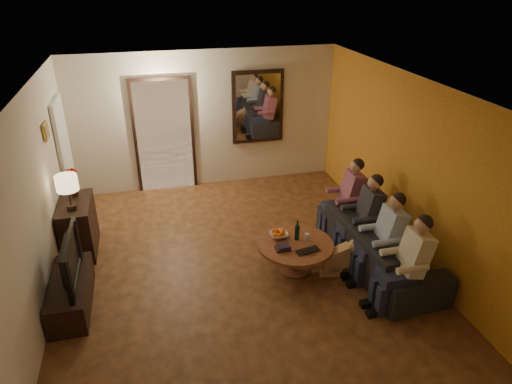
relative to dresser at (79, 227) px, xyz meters
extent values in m
cube|color=#402511|center=(2.25, -1.06, -0.41)|extent=(5.00, 6.00, 0.01)
cube|color=white|center=(2.25, -1.06, 2.19)|extent=(5.00, 6.00, 0.01)
cube|color=beige|center=(2.25, 1.94, 0.89)|extent=(5.00, 0.02, 2.60)
cube|color=beige|center=(2.25, -4.06, 0.89)|extent=(5.00, 0.02, 2.60)
cube|color=beige|center=(-0.25, -1.06, 0.89)|extent=(0.02, 6.00, 2.60)
cube|color=beige|center=(4.75, -1.06, 0.89)|extent=(0.02, 6.00, 2.60)
cube|color=#BA781F|center=(4.74, -1.06, 0.89)|extent=(0.01, 6.00, 2.60)
cube|color=#FFE0A5|center=(1.45, 1.92, 0.64)|extent=(1.00, 0.06, 2.10)
cube|color=black|center=(1.45, 1.91, 0.64)|extent=(1.12, 0.04, 2.22)
cube|color=silver|center=(1.70, 1.93, 0.49)|extent=(0.45, 0.03, 1.70)
cube|color=black|center=(3.25, 1.90, 1.09)|extent=(1.00, 0.05, 1.40)
cube|color=white|center=(3.25, 1.87, 1.09)|extent=(0.86, 0.02, 1.26)
cube|color=white|center=(-0.21, 1.24, 0.61)|extent=(0.06, 0.85, 2.04)
cube|color=#B28C33|center=(-0.22, 0.24, 1.44)|extent=(0.03, 0.28, 0.24)
cube|color=brown|center=(-0.21, 0.24, 1.44)|extent=(0.01, 0.22, 0.18)
cube|color=black|center=(0.00, 0.00, 0.00)|extent=(0.45, 0.92, 0.82)
cube|color=black|center=(0.00, -1.33, -0.21)|extent=(0.45, 1.21, 0.40)
imported|color=black|center=(0.00, -1.33, 0.30)|extent=(1.04, 0.14, 0.60)
imported|color=black|center=(4.18, -1.43, -0.07)|extent=(2.33, 1.01, 0.67)
cylinder|color=brown|center=(2.99, -1.28, -0.18)|extent=(1.25, 1.25, 0.45)
imported|color=white|center=(2.81, -1.06, 0.07)|extent=(0.26, 0.26, 0.06)
cylinder|color=silver|center=(3.17, -1.23, 0.09)|extent=(0.06, 0.06, 0.10)
imported|color=black|center=(3.09, -1.56, 0.05)|extent=(0.36, 0.27, 0.03)
camera|label=1|loc=(1.15, -6.35, 3.49)|focal=32.00mm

